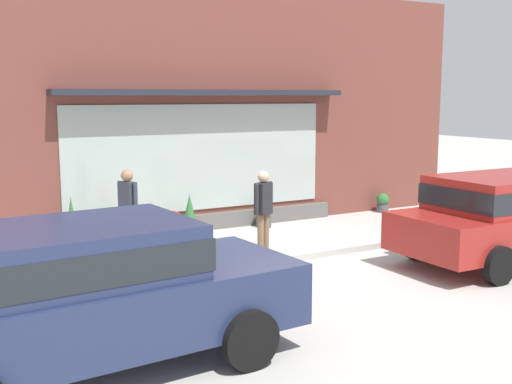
{
  "coord_description": "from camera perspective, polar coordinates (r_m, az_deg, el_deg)",
  "views": [
    {
      "loc": [
        -5.84,
        -9.58,
        2.95
      ],
      "look_at": [
        0.24,
        1.2,
        1.06
      ],
      "focal_mm": 44.42,
      "sensor_mm": 36.0,
      "label": 1
    }
  ],
  "objects": [
    {
      "name": "fire_hydrant",
      "position": [
        11.5,
        -7.42,
        -3.86
      ],
      "size": [
        0.42,
        0.39,
        0.92
      ],
      "color": "red",
      "rests_on": "ground_plane"
    },
    {
      "name": "potted_plant_window_center",
      "position": [
        12.71,
        -16.26,
        -2.8
      ],
      "size": [
        0.27,
        0.27,
        1.04
      ],
      "color": "#9E6042",
      "rests_on": "ground_plane"
    },
    {
      "name": "storefront",
      "position": [
        14.04,
        -4.9,
        7.29
      ],
      "size": [
        14.0,
        0.81,
        5.35
      ],
      "color": "brown",
      "rests_on": "ground_plane"
    },
    {
      "name": "potted_plant_by_entrance",
      "position": [
        14.34,
        0.7,
        -2.11
      ],
      "size": [
        0.34,
        0.34,
        0.54
      ],
      "color": "#4C4C51",
      "rests_on": "ground_plane"
    },
    {
      "name": "curb_strip",
      "position": [
        11.42,
        2.4,
        -6.01
      ],
      "size": [
        14.0,
        0.24,
        0.12
      ],
      "primitive_type": "cube",
      "color": "#B2B2AD",
      "rests_on": "ground_plane"
    },
    {
      "name": "parked_car_red",
      "position": [
        12.14,
        21.85,
        -1.75
      ],
      "size": [
        4.55,
        1.99,
        1.56
      ],
      "rotation": [
        0.0,
        0.0,
        0.0
      ],
      "color": "maroon",
      "rests_on": "ground_plane"
    },
    {
      "name": "potted_plant_doorstep",
      "position": [
        16.5,
        11.34,
        -0.93
      ],
      "size": [
        0.33,
        0.33,
        0.49
      ],
      "color": "#4C4C51",
      "rests_on": "ground_plane"
    },
    {
      "name": "potted_plant_near_hydrant",
      "position": [
        12.8,
        -11.8,
        -3.0
      ],
      "size": [
        0.45,
        0.45,
        0.76
      ],
      "color": "#9E6042",
      "rests_on": "ground_plane"
    },
    {
      "name": "ground_plane",
      "position": [
        11.6,
        1.88,
        -6.08
      ],
      "size": [
        60.0,
        60.0,
        0.0
      ],
      "primitive_type": "plane",
      "color": "#B2AFA8"
    },
    {
      "name": "potted_plant_corner_tall",
      "position": [
        13.37,
        -5.99,
        -2.22
      ],
      "size": [
        0.31,
        0.31,
        0.92
      ],
      "color": "#4C4C51",
      "rests_on": "ground_plane"
    },
    {
      "name": "pedestrian_passerby",
      "position": [
        11.68,
        0.67,
        -1.3
      ],
      "size": [
        0.47,
        0.32,
        1.59
      ],
      "rotation": [
        0.0,
        0.0,
        3.6
      ],
      "color": "brown",
      "rests_on": "ground_plane"
    },
    {
      "name": "parked_car_navy",
      "position": [
        6.99,
        -15.19,
        -8.44
      ],
      "size": [
        4.66,
        2.18,
        1.63
      ],
      "rotation": [
        0.0,
        0.0,
        0.07
      ],
      "color": "navy",
      "rests_on": "ground_plane"
    },
    {
      "name": "pedestrian_with_handbag",
      "position": [
        11.67,
        -11.39,
        -1.37
      ],
      "size": [
        0.36,
        0.62,
        1.64
      ],
      "rotation": [
        0.0,
        0.0,
        5.16
      ],
      "color": "#475675",
      "rests_on": "ground_plane"
    }
  ]
}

